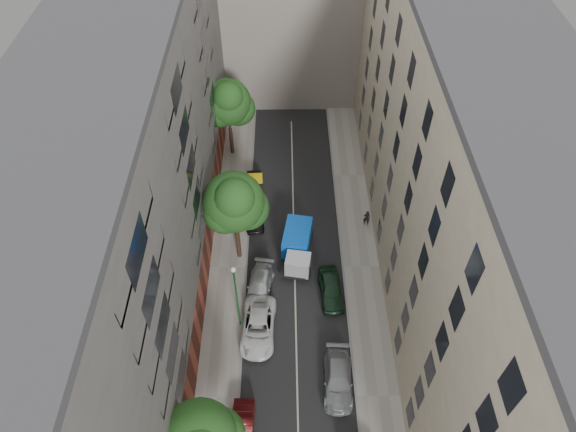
{
  "coord_description": "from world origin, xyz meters",
  "views": [
    {
      "loc": [
        -0.77,
        -25.54,
        34.2
      ],
      "look_at": [
        -0.54,
        0.32,
        6.0
      ],
      "focal_mm": 32.0,
      "sensor_mm": 36.0,
      "label": 1
    }
  ],
  "objects_px": {
    "car_right_2": "(331,289)",
    "tree_mid": "(235,204)",
    "car_right_1": "(338,379)",
    "pedestrian": "(367,218)",
    "lamp_post": "(236,292)",
    "car_left_3": "(260,285)",
    "car_left_1": "(242,430)",
    "car_left_2": "(258,327)",
    "tarp_truck": "(297,246)",
    "car_left_5": "(255,187)",
    "car_left_4": "(253,215)",
    "tree_far": "(229,104)"
  },
  "relations": [
    {
      "from": "car_left_5",
      "to": "car_left_1",
      "type": "bearing_deg",
      "value": -93.27
    },
    {
      "from": "car_right_1",
      "to": "pedestrian",
      "type": "relative_size",
      "value": 2.93
    },
    {
      "from": "car_right_1",
      "to": "tree_far",
      "type": "xyz_separation_m",
      "value": [
        -8.77,
        24.5,
        5.35
      ]
    },
    {
      "from": "car_left_2",
      "to": "car_left_5",
      "type": "bearing_deg",
      "value": 96.04
    },
    {
      "from": "car_left_5",
      "to": "tree_mid",
      "type": "height_order",
      "value": "tree_mid"
    },
    {
      "from": "tree_far",
      "to": "tree_mid",
      "type": "bearing_deg",
      "value": -83.76
    },
    {
      "from": "car_left_4",
      "to": "tree_far",
      "type": "xyz_separation_m",
      "value": [
        -2.37,
        9.08,
        5.36
      ]
    },
    {
      "from": "car_left_1",
      "to": "car_left_3",
      "type": "relative_size",
      "value": 0.87
    },
    {
      "from": "pedestrian",
      "to": "car_right_1",
      "type": "bearing_deg",
      "value": 84.43
    },
    {
      "from": "car_left_1",
      "to": "pedestrian",
      "type": "bearing_deg",
      "value": 62.94
    },
    {
      "from": "tarp_truck",
      "to": "tree_mid",
      "type": "height_order",
      "value": "tree_mid"
    },
    {
      "from": "car_left_3",
      "to": "tree_mid",
      "type": "relative_size",
      "value": 0.5
    },
    {
      "from": "car_left_4",
      "to": "car_left_5",
      "type": "height_order",
      "value": "car_left_4"
    },
    {
      "from": "car_left_5",
      "to": "car_right_1",
      "type": "height_order",
      "value": "car_right_1"
    },
    {
      "from": "car_left_2",
      "to": "car_left_3",
      "type": "bearing_deg",
      "value": 92.97
    },
    {
      "from": "lamp_post",
      "to": "car_right_2",
      "type": "bearing_deg",
      "value": 21.26
    },
    {
      "from": "car_right_2",
      "to": "car_right_1",
      "type": "bearing_deg",
      "value": -93.84
    },
    {
      "from": "car_right_1",
      "to": "car_left_5",
      "type": "bearing_deg",
      "value": 111.74
    },
    {
      "from": "car_right_1",
      "to": "lamp_post",
      "type": "bearing_deg",
      "value": 149.26
    },
    {
      "from": "car_left_5",
      "to": "tree_mid",
      "type": "relative_size",
      "value": 0.43
    },
    {
      "from": "tarp_truck",
      "to": "car_left_4",
      "type": "xyz_separation_m",
      "value": [
        -3.84,
        4.18,
        -0.64
      ]
    },
    {
      "from": "car_left_3",
      "to": "tree_far",
      "type": "bearing_deg",
      "value": 110.28
    },
    {
      "from": "car_left_1",
      "to": "tree_mid",
      "type": "bearing_deg",
      "value": 95.49
    },
    {
      "from": "car_left_3",
      "to": "car_left_4",
      "type": "distance_m",
      "value": 7.64
    },
    {
      "from": "tree_mid",
      "to": "pedestrian",
      "type": "bearing_deg",
      "value": 18.05
    },
    {
      "from": "car_left_1",
      "to": "car_right_1",
      "type": "height_order",
      "value": "car_right_1"
    },
    {
      "from": "car_left_1",
      "to": "car_left_2",
      "type": "relative_size",
      "value": 0.75
    },
    {
      "from": "car_right_2",
      "to": "car_left_1",
      "type": "bearing_deg",
      "value": -124.49
    },
    {
      "from": "car_left_2",
      "to": "car_left_4",
      "type": "relative_size",
      "value": 1.31
    },
    {
      "from": "car_left_4",
      "to": "tree_far",
      "type": "height_order",
      "value": "tree_far"
    },
    {
      "from": "pedestrian",
      "to": "car_left_4",
      "type": "bearing_deg",
      "value": 3.96
    },
    {
      "from": "tree_far",
      "to": "car_left_4",
      "type": "bearing_deg",
      "value": -75.39
    },
    {
      "from": "car_right_2",
      "to": "tree_mid",
      "type": "height_order",
      "value": "tree_mid"
    },
    {
      "from": "tarp_truck",
      "to": "car_right_1",
      "type": "distance_m",
      "value": 11.55
    },
    {
      "from": "tarp_truck",
      "to": "car_left_3",
      "type": "distance_m",
      "value": 4.62
    },
    {
      "from": "car_left_2",
      "to": "car_left_1",
      "type": "bearing_deg",
      "value": -93.16
    },
    {
      "from": "car_left_4",
      "to": "lamp_post",
      "type": "distance_m",
      "value": 11.36
    },
    {
      "from": "car_left_5",
      "to": "lamp_post",
      "type": "xyz_separation_m",
      "value": [
        -0.6,
        -14.32,
        3.74
      ]
    },
    {
      "from": "car_left_4",
      "to": "car_left_1",
      "type": "bearing_deg",
      "value": -98.77
    },
    {
      "from": "tarp_truck",
      "to": "pedestrian",
      "type": "distance_m",
      "value": 7.06
    },
    {
      "from": "car_left_2",
      "to": "car_left_4",
      "type": "distance_m",
      "value": 11.38
    },
    {
      "from": "car_left_3",
      "to": "car_left_1",
      "type": "bearing_deg",
      "value": -84.55
    },
    {
      "from": "car_right_1",
      "to": "tree_far",
      "type": "relative_size",
      "value": 0.56
    },
    {
      "from": "tree_far",
      "to": "car_left_2",
      "type": "bearing_deg",
      "value": -81.19
    },
    {
      "from": "car_left_4",
      "to": "lamp_post",
      "type": "height_order",
      "value": "lamp_post"
    },
    {
      "from": "car_left_2",
      "to": "car_left_5",
      "type": "height_order",
      "value": "car_left_2"
    },
    {
      "from": "car_left_4",
      "to": "car_right_1",
      "type": "distance_m",
      "value": 16.7
    },
    {
      "from": "lamp_post",
      "to": "tree_mid",
      "type": "bearing_deg",
      "value": 92.72
    },
    {
      "from": "tarp_truck",
      "to": "car_left_4",
      "type": "distance_m",
      "value": 5.71
    },
    {
      "from": "car_right_2",
      "to": "tree_far",
      "type": "distance_m",
      "value": 19.92
    }
  ]
}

